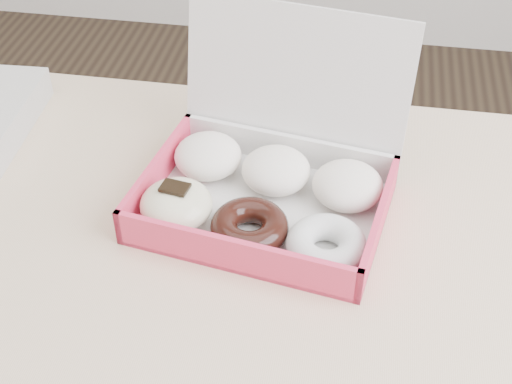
# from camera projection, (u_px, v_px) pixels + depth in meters

# --- Properties ---
(table) EXTENTS (1.20, 0.80, 0.75)m
(table) POSITION_uv_depth(u_px,v_px,m) (71.00, 337.00, 0.77)
(table) COLOR #D1B289
(table) RESTS_ON ground
(donut_box) EXTENTS (0.30, 0.28, 0.20)m
(donut_box) POSITION_uv_depth(u_px,v_px,m) (265.00, 183.00, 0.80)
(donut_box) COLOR silver
(donut_box) RESTS_ON table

